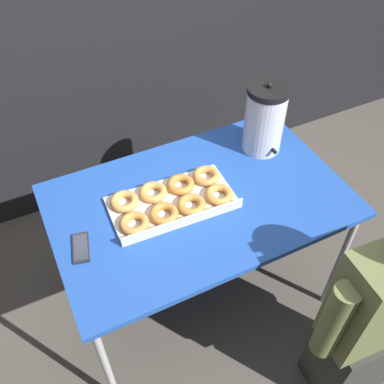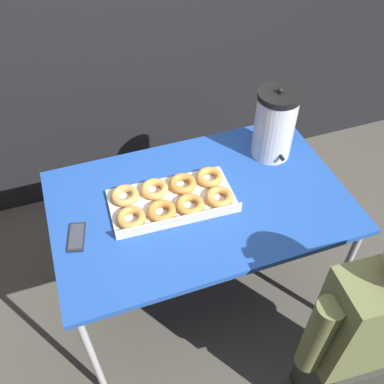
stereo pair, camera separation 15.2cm
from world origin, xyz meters
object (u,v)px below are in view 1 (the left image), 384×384
at_px(donut_box, 172,200).
at_px(person_seated, 375,318).
at_px(coffee_urn, 265,119).
at_px(cell_phone, 81,248).

height_order(donut_box, person_seated, person_seated).
relative_size(donut_box, coffee_urn, 1.52).
bearing_deg(coffee_urn, cell_phone, -167.56).
height_order(donut_box, coffee_urn, coffee_urn).
height_order(cell_phone, person_seated, person_seated).
relative_size(donut_box, person_seated, 0.46).
bearing_deg(person_seated, coffee_urn, -86.85).
relative_size(coffee_urn, person_seated, 0.31).
distance_m(donut_box, cell_phone, 0.43).
relative_size(coffee_urn, cell_phone, 2.33).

